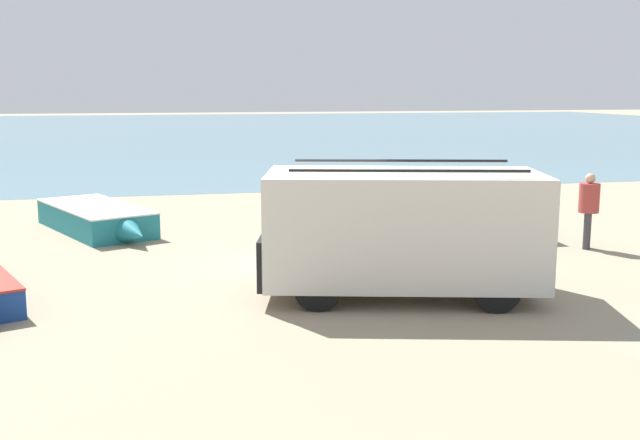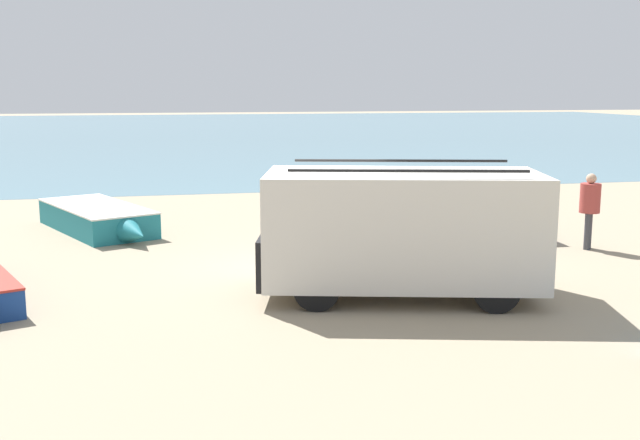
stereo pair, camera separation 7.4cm
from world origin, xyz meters
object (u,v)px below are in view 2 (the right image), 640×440
object	(u,v)px
fisherman_1	(590,204)
fishing_rowboat_3	(487,218)
fishing_rowboat_2	(99,219)
parked_van	(401,228)

from	to	relation	value
fisherman_1	fishing_rowboat_3	bearing A→B (deg)	149.06
fishing_rowboat_2	fishing_rowboat_3	size ratio (longest dim) A/B	1.05
parked_van	fishing_rowboat_3	size ratio (longest dim) A/B	1.08
parked_van	fisherman_1	distance (m)	6.06
fishing_rowboat_3	parked_van	bearing A→B (deg)	144.70
fishing_rowboat_3	fisherman_1	bearing A→B (deg)	-154.72
parked_van	fishing_rowboat_2	size ratio (longest dim) A/B	1.03
parked_van	fishing_rowboat_2	xyz separation A→B (m)	(-5.63, 7.32, -0.88)
parked_van	fishing_rowboat_3	xyz separation A→B (m)	(4.16, 5.56, -0.93)
parked_van	fisherman_1	xyz separation A→B (m)	(5.37, 2.81, -0.18)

